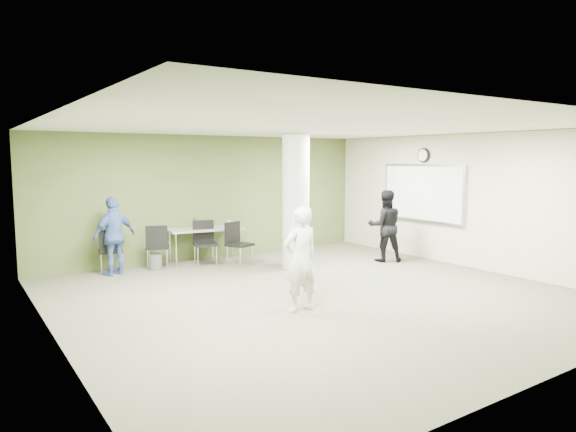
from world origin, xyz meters
TOP-DOWN VIEW (x-y plane):
  - floor at (0.00, 0.00)m, footprint 8.00×8.00m
  - ceiling at (0.00, 0.00)m, footprint 8.00×8.00m
  - wall_back at (0.00, 4.00)m, footprint 8.00×2.80m
  - wall_left at (-4.00, 0.00)m, footprint 0.02×8.00m
  - wall_right_cream at (4.00, 0.00)m, footprint 0.02×8.00m
  - column at (1.00, 2.00)m, footprint 0.56×0.56m
  - whiteboard at (3.92, 1.20)m, footprint 0.05×2.30m
  - wall_clock at (3.92, 1.20)m, footprint 0.06×0.32m
  - folding_table at (-0.36, 3.55)m, footprint 1.67×0.90m
  - wastebasket at (-1.55, 3.40)m, footprint 0.28×0.28m
  - chair_back_left at (-2.39, 3.57)m, footprint 0.53×0.53m
  - chair_back_right at (-1.48, 3.45)m, footprint 0.60×0.60m
  - chair_table_left at (-0.49, 3.28)m, footprint 0.58×0.58m
  - chair_table_right at (0.07, 2.88)m, footprint 0.58×0.58m
  - woman_white at (-0.72, -0.61)m, footprint 0.58×0.38m
  - man_black at (3.01, 1.43)m, footprint 0.97×0.90m
  - man_blue at (-2.35, 3.40)m, footprint 0.98×0.65m

SIDE VIEW (x-z plane):
  - floor at x=0.00m, z-range 0.00..0.00m
  - wastebasket at x=-1.55m, z-range 0.00..0.32m
  - chair_back_left at x=-2.39m, z-range 0.07..0.97m
  - chair_back_right at x=-1.48m, z-range 0.08..1.00m
  - chair_table_right at x=0.07m, z-range 0.08..1.00m
  - chair_table_left at x=-0.49m, z-range 0.08..1.04m
  - folding_table at x=-0.36m, z-range 0.21..1.21m
  - man_blue at x=-2.35m, z-range 0.00..1.55m
  - woman_white at x=-0.72m, z-range 0.00..1.58m
  - man_black at x=3.01m, z-range 0.00..1.59m
  - wall_back at x=0.00m, z-range 1.39..1.41m
  - wall_left at x=-4.00m, z-range 0.00..2.80m
  - wall_right_cream at x=4.00m, z-range 0.00..2.80m
  - column at x=1.00m, z-range 0.00..2.80m
  - whiteboard at x=3.92m, z-range 0.85..2.15m
  - wall_clock at x=3.92m, z-range 2.19..2.51m
  - ceiling at x=0.00m, z-range 2.80..2.80m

